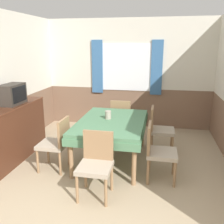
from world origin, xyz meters
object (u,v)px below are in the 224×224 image
(chair_head_near, at_px, (96,162))
(chair_right_far, at_px, (159,128))
(chair_right_near, at_px, (158,150))
(chair_left_near, at_px, (57,142))
(vase, at_px, (108,115))
(dining_table, at_px, (112,126))
(tv, at_px, (12,94))
(sideboard, at_px, (13,132))
(chair_head_window, at_px, (121,117))

(chair_head_near, distance_m, chair_right_far, 1.78)
(chair_right_near, relative_size, chair_left_near, 1.00)
(chair_head_near, bearing_deg, vase, -86.10)
(chair_right_near, xyz_separation_m, chair_right_far, (0.00, 1.03, 0.00))
(chair_right_near, bearing_deg, vase, -123.86)
(chair_left_near, bearing_deg, chair_right_near, -90.00)
(dining_table, relative_size, chair_right_far, 1.93)
(vase, bearing_deg, chair_left_near, -140.78)
(tv, bearing_deg, chair_left_near, -20.77)
(chair_head_near, height_order, tv, tv)
(chair_head_near, xyz_separation_m, chair_right_far, (0.81, 1.59, 0.00))
(chair_right_near, xyz_separation_m, vase, (-0.88, 0.59, 0.33))
(dining_table, bearing_deg, chair_right_near, -32.50)
(chair_right_far, relative_size, vase, 6.08)
(dining_table, distance_m, sideboard, 1.76)
(tv, height_order, vase, tv)
(chair_right_near, distance_m, tv, 2.66)
(sideboard, bearing_deg, chair_left_near, -14.87)
(chair_right_far, relative_size, chair_head_window, 1.00)
(vase, bearing_deg, sideboard, -168.22)
(vase, bearing_deg, chair_right_near, -33.86)
(chair_right_far, height_order, tv, tv)
(sideboard, xyz_separation_m, vase, (1.66, 0.35, 0.31))
(chair_head_window, distance_m, tv, 2.24)
(sideboard, bearing_deg, vase, 11.78)
(chair_head_near, height_order, chair_right_near, same)
(tv, bearing_deg, chair_head_window, 35.37)
(chair_right_far, bearing_deg, chair_head_near, -26.90)
(chair_head_window, bearing_deg, chair_right_near, -63.10)
(chair_head_near, height_order, chair_right_far, same)
(chair_left_near, distance_m, vase, 0.99)
(chair_head_near, xyz_separation_m, vase, (-0.08, 1.16, 0.33))
(chair_left_near, xyz_separation_m, vase, (0.73, 0.59, 0.33))
(chair_head_near, bearing_deg, sideboard, -24.97)
(chair_right_far, relative_size, tv, 1.76)
(chair_left_near, bearing_deg, dining_table, -57.50)
(chair_head_window, xyz_separation_m, chair_left_near, (-0.81, -1.59, 0.00))
(dining_table, relative_size, chair_left_near, 1.93)
(chair_head_near, relative_size, vase, 6.08)
(sideboard, distance_m, vase, 1.72)
(chair_head_near, xyz_separation_m, chair_head_window, (-0.00, 2.15, 0.00))
(vase, bearing_deg, chair_head_window, 85.48)
(chair_right_far, distance_m, chair_left_near, 1.91)
(chair_head_window, relative_size, vase, 6.08)
(chair_right_near, height_order, chair_right_far, same)
(dining_table, bearing_deg, chair_left_near, -147.50)
(dining_table, height_order, vase, vase)
(sideboard, height_order, vase, sideboard)
(dining_table, bearing_deg, sideboard, -171.30)
(sideboard, relative_size, vase, 11.10)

